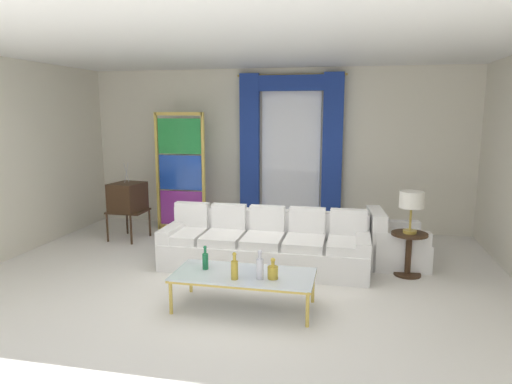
# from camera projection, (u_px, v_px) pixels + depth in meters

# --- Properties ---
(ground_plane) EXTENTS (16.00, 16.00, 0.00)m
(ground_plane) POSITION_uv_depth(u_px,v_px,m) (236.00, 282.00, 5.98)
(ground_plane) COLOR white
(wall_rear) EXTENTS (8.00, 0.12, 3.00)m
(wall_rear) POSITION_uv_depth(u_px,v_px,m) (276.00, 149.00, 8.67)
(wall_rear) COLOR silver
(wall_rear) RESTS_ON ground
(wall_left) EXTENTS (0.12, 7.00, 3.00)m
(wall_left) POSITION_uv_depth(u_px,v_px,m) (16.00, 158.00, 7.05)
(wall_left) COLOR silver
(wall_left) RESTS_ON ground
(ceiling_slab) EXTENTS (8.00, 7.60, 0.04)m
(ceiling_slab) POSITION_uv_depth(u_px,v_px,m) (249.00, 51.00, 6.22)
(ceiling_slab) COLOR white
(curtained_window) EXTENTS (2.00, 0.17, 2.70)m
(curtained_window) POSITION_uv_depth(u_px,v_px,m) (291.00, 137.00, 8.40)
(curtained_window) COLOR white
(curtained_window) RESTS_ON ground
(couch_white_long) EXTENTS (2.92, 0.92, 0.86)m
(couch_white_long) POSITION_uv_depth(u_px,v_px,m) (265.00, 246.00, 6.53)
(couch_white_long) COLOR white
(couch_white_long) RESTS_ON ground
(coffee_table) EXTENTS (1.58, 0.72, 0.41)m
(coffee_table) POSITION_uv_depth(u_px,v_px,m) (244.00, 276.00, 5.13)
(coffee_table) COLOR silver
(coffee_table) RESTS_ON ground
(bottle_blue_decanter) EXTENTS (0.08, 0.08, 0.33)m
(bottle_blue_decanter) POSITION_uv_depth(u_px,v_px,m) (260.00, 267.00, 4.94)
(bottle_blue_decanter) COLOR silver
(bottle_blue_decanter) RESTS_ON coffee_table
(bottle_crystal_tall) EXTENTS (0.07, 0.07, 0.28)m
(bottle_crystal_tall) POSITION_uv_depth(u_px,v_px,m) (205.00, 260.00, 5.25)
(bottle_crystal_tall) COLOR #196B3D
(bottle_crystal_tall) RESTS_ON coffee_table
(bottle_amber_squat) EXTENTS (0.12, 0.12, 0.24)m
(bottle_amber_squat) POSITION_uv_depth(u_px,v_px,m) (273.00, 271.00, 4.95)
(bottle_amber_squat) COLOR gold
(bottle_amber_squat) RESTS_ON coffee_table
(bottle_ruby_flask) EXTENTS (0.08, 0.08, 0.31)m
(bottle_ruby_flask) POSITION_uv_depth(u_px,v_px,m) (234.00, 269.00, 4.93)
(bottle_ruby_flask) COLOR gold
(bottle_ruby_flask) RESTS_ON coffee_table
(vintage_tv) EXTENTS (0.62, 0.66, 1.35)m
(vintage_tv) POSITION_uv_depth(u_px,v_px,m) (128.00, 198.00, 7.90)
(vintage_tv) COLOR #382314
(vintage_tv) RESTS_ON ground
(armchair_white) EXTENTS (0.89, 0.89, 0.80)m
(armchair_white) POSITION_uv_depth(u_px,v_px,m) (393.00, 245.00, 6.62)
(armchair_white) COLOR white
(armchair_white) RESTS_ON ground
(stained_glass_divider) EXTENTS (0.95, 0.05, 2.20)m
(stained_glass_divider) POSITION_uv_depth(u_px,v_px,m) (180.00, 175.00, 8.40)
(stained_glass_divider) COLOR gold
(stained_glass_divider) RESTS_ON ground
(peacock_figurine) EXTENTS (0.44, 0.60, 0.50)m
(peacock_figurine) POSITION_uv_depth(u_px,v_px,m) (195.00, 225.00, 8.08)
(peacock_figurine) COLOR beige
(peacock_figurine) RESTS_ON ground
(round_side_table) EXTENTS (0.48, 0.48, 0.59)m
(round_side_table) POSITION_uv_depth(u_px,v_px,m) (409.00, 250.00, 6.17)
(round_side_table) COLOR #382314
(round_side_table) RESTS_ON ground
(table_lamp_brass) EXTENTS (0.32, 0.32, 0.57)m
(table_lamp_brass) POSITION_uv_depth(u_px,v_px,m) (412.00, 202.00, 6.05)
(table_lamp_brass) COLOR #B29338
(table_lamp_brass) RESTS_ON round_side_table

